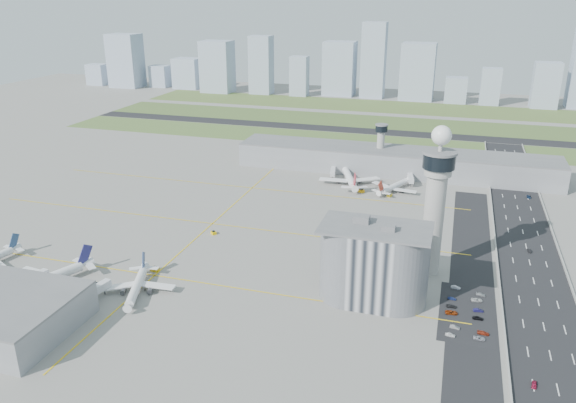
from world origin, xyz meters
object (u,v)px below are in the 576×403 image
(airplane_far_b, at_px, (395,183))
(jet_bridge_far_1, at_px, (410,177))
(secondary_tower, at_px, (381,143))
(car_lot_11, at_px, (481,295))
(jet_bridge_near_2, at_px, (83,301))
(tug_2, at_px, (155,269))
(car_lot_4, at_px, (452,298))
(car_lot_5, at_px, (456,287))
(car_lot_9, at_px, (478,310))
(tug_3, at_px, (214,232))
(car_hw_4, at_px, (497,167))
(airplane_near_b, at_px, (43,274))
(tug_0, at_px, (87,261))
(car_lot_7, at_px, (483,333))
(car_hw_0, at_px, (534,385))
(car_lot_1, at_px, (455,327))
(tug_1, at_px, (97,285))
(car_hw_2, at_px, (529,197))
(car_lot_10, at_px, (477,300))
(car_lot_8, at_px, (478,318))
(car_lot_2, at_px, (451,312))
(car_lot_0, at_px, (450,335))
(car_lot_3, at_px, (452,306))
(admin_building, at_px, (374,264))
(control_tower, at_px, (436,196))
(tug_5, at_px, (389,195))
(car_lot_6, at_px, (479,338))
(jet_bridge_far_0, at_px, (333,170))
(airplane_far_a, at_px, (349,174))
(tug_4, at_px, (361,191))
(jet_bridge_near_1, at_px, (19,290))
(airplane_near_c, at_px, (136,282))
(car_hw_1, at_px, (529,251))

(airplane_far_b, relative_size, jet_bridge_far_1, 2.57)
(secondary_tower, xyz_separation_m, car_lot_11, (63.45, -157.31, -18.26))
(jet_bridge_near_2, relative_size, tug_2, 4.04)
(jet_bridge_near_2, bearing_deg, car_lot_4, -60.80)
(car_lot_5, height_order, car_lot_9, car_lot_5)
(secondary_tower, height_order, tug_3, secondary_tower)
(car_hw_4, bearing_deg, airplane_near_b, -135.84)
(tug_0, height_order, car_lot_7, tug_0)
(car_lot_4, height_order, car_hw_0, car_hw_0)
(car_lot_1, bearing_deg, tug_3, 75.36)
(car_lot_4, bearing_deg, tug_1, 106.99)
(jet_bridge_far_1, relative_size, car_lot_7, 3.37)
(jet_bridge_near_2, height_order, car_hw_2, jet_bridge_near_2)
(airplane_far_b, xyz_separation_m, car_lot_10, (46.90, -122.86, -4.43))
(car_lot_8, relative_size, car_lot_9, 1.04)
(car_lot_2, bearing_deg, car_lot_1, -178.51)
(car_lot_0, xyz_separation_m, car_lot_3, (-0.14, 19.99, -0.03))
(secondary_tower, relative_size, car_hw_2, 7.06)
(car_hw_4, bearing_deg, car_lot_11, -101.36)
(admin_building, xyz_separation_m, car_lot_1, (32.06, -12.53, -14.72))
(car_lot_5, bearing_deg, car_hw_2, -9.28)
(car_lot_0, xyz_separation_m, car_lot_10, (9.21, 27.66, 0.00))
(control_tower, relative_size, tug_2, 18.63)
(airplane_near_b, distance_m, tug_0, 25.17)
(tug_5, relative_size, car_lot_9, 0.86)
(car_lot_2, height_order, car_lot_7, car_lot_2)
(airplane_near_b, relative_size, car_lot_6, 10.74)
(car_hw_0, bearing_deg, car_lot_3, 130.36)
(car_lot_10, bearing_deg, jet_bridge_near_2, 101.27)
(jet_bridge_near_2, relative_size, car_lot_2, 2.98)
(car_lot_11, bearing_deg, tug_1, 111.44)
(jet_bridge_far_0, distance_m, car_hw_0, 219.69)
(jet_bridge_far_0, xyz_separation_m, car_hw_2, (120.60, -11.12, -2.22))
(car_lot_3, xyz_separation_m, car_hw_0, (25.66, -40.33, 0.05))
(control_tower, bearing_deg, car_hw_4, 78.37)
(tug_1, distance_m, tug_3, 67.73)
(car_lot_7, relative_size, car_hw_4, 1.21)
(airplane_far_a, relative_size, tug_4, 12.53)
(car_lot_3, xyz_separation_m, car_lot_4, (-0.00, 6.19, 0.00))
(jet_bridge_near_1, bearing_deg, car_lot_0, -72.77)
(control_tower, xyz_separation_m, car_lot_6, (20.44, -47.20, -34.47))
(airplane_near_c, distance_m, tug_0, 40.33)
(car_lot_9, xyz_separation_m, car_lot_10, (-0.45, 7.85, -0.01))
(tug_0, bearing_deg, airplane_far_b, 18.13)
(car_hw_1, bearing_deg, airplane_far_b, 127.83)
(jet_bridge_near_1, distance_m, tug_4, 196.03)
(car_lot_11, bearing_deg, secondary_tower, 29.31)
(tug_3, bearing_deg, car_lot_6, -70.10)
(tug_1, distance_m, car_lot_7, 152.23)
(tug_2, relative_size, car_lot_4, 1.03)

